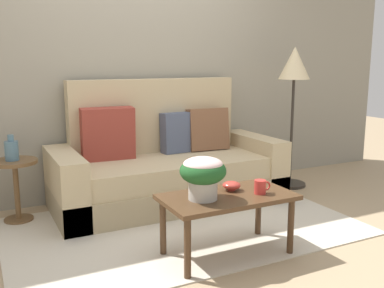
{
  "coord_description": "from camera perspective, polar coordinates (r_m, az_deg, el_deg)",
  "views": [
    {
      "loc": [
        -1.43,
        -2.99,
        1.33
      ],
      "look_at": [
        0.08,
        0.02,
        0.68
      ],
      "focal_mm": 40.81,
      "sensor_mm": 36.0,
      "label": 1
    }
  ],
  "objects": [
    {
      "name": "floor_lamp",
      "position": [
        4.65,
        13.19,
        8.62
      ],
      "size": [
        0.34,
        0.34,
        1.46
      ],
      "color": "#2D2823",
      "rests_on": "ground"
    },
    {
      "name": "table_vase",
      "position": [
        3.82,
        -22.52,
        -0.73
      ],
      "size": [
        0.11,
        0.11,
        0.21
      ],
      "color": "slate",
      "rests_on": "side_table"
    },
    {
      "name": "couch",
      "position": [
        4.12,
        -3.41,
        -2.96
      ],
      "size": [
        2.11,
        0.89,
        1.15
      ],
      "color": "tan",
      "rests_on": "ground"
    },
    {
      "name": "coffee_mug",
      "position": [
        3.02,
        8.95,
        -5.55
      ],
      "size": [
        0.12,
        0.08,
        0.1
      ],
      "color": "red",
      "rests_on": "coffee_table"
    },
    {
      "name": "wall_back",
      "position": [
        4.38,
        -7.77,
        12.32
      ],
      "size": [
        6.4,
        0.12,
        2.88
      ],
      "primitive_type": "cube",
      "color": "gray",
      "rests_on": "ground"
    },
    {
      "name": "ground_plane",
      "position": [
        3.57,
        -0.99,
        -10.92
      ],
      "size": [
        14.0,
        14.0,
        0.0
      ],
      "primitive_type": "plane",
      "color": "tan"
    },
    {
      "name": "snack_bowl",
      "position": [
        3.07,
        5.19,
        -5.42
      ],
      "size": [
        0.13,
        0.13,
        0.07
      ],
      "color": "#B2382D",
      "rests_on": "coffee_table"
    },
    {
      "name": "potted_plant",
      "position": [
        2.83,
        1.44,
        -3.77
      ],
      "size": [
        0.31,
        0.31,
        0.28
      ],
      "color": "#B7B2A8",
      "rests_on": "coffee_table"
    },
    {
      "name": "area_rug",
      "position": [
        3.59,
        -1.19,
        -10.7
      ],
      "size": [
        2.72,
        1.7,
        0.01
      ],
      "primitive_type": "cube",
      "color": "beige",
      "rests_on": "ground"
    },
    {
      "name": "coffee_table",
      "position": [
        2.99,
        4.65,
        -7.68
      ],
      "size": [
        0.9,
        0.49,
        0.43
      ],
      "color": "#442D1B",
      "rests_on": "ground"
    },
    {
      "name": "side_table",
      "position": [
        3.88,
        -22.04,
        -4.29
      ],
      "size": [
        0.36,
        0.36,
        0.52
      ],
      "color": "brown",
      "rests_on": "ground"
    }
  ]
}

